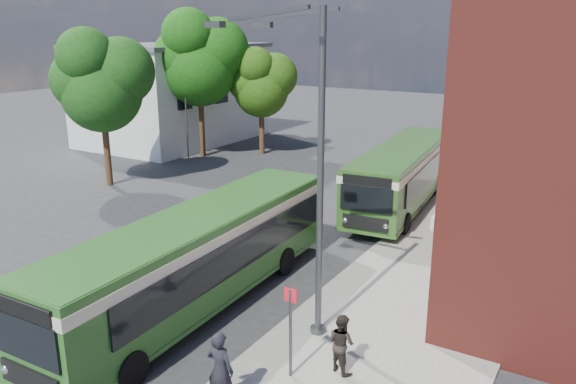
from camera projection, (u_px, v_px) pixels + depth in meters
The scene contains 14 objects.
ground at pixel (217, 272), 20.24m from camera, with size 120.00×120.00×0.00m, color #2C2C2F.
pavement at pixel (469, 238), 23.34m from camera, with size 6.00×48.00×0.15m, color gray.
kerb_line at pixel (399, 226), 24.87m from camera, with size 0.12×48.00×0.01m, color beige.
white_building at pixel (174, 93), 42.90m from camera, with size 9.40×13.40×7.30m.
flagpole at pixel (185, 85), 35.69m from camera, with size 0.95×0.10×9.00m.
street_lamp at pixel (308, 172), 14.85m from camera, with size 2.96×2.38×9.00m.
bus_stop_sign at pixel (291, 327), 13.59m from camera, with size 0.35×0.08×2.52m.
bus_front at pixel (199, 251), 17.34m from camera, with size 2.96×12.44×3.02m.
bus_rear at pixel (403, 170), 27.12m from camera, with size 3.60×11.68×3.02m.
pedestrian_a at pixel (220, 370), 12.61m from camera, with size 0.68×0.45×1.87m, color black.
pedestrian_b at pixel (341, 343), 13.97m from camera, with size 0.75×0.59×1.55m, color black.
tree_left at pixel (100, 80), 29.75m from camera, with size 5.07×4.82×8.55m.
tree_mid at pixel (199, 57), 36.62m from camera, with size 5.76×5.48×9.73m.
tree_right at pixel (261, 82), 37.72m from camera, with size 4.32×4.11×7.30m.
Camera 1 is at (11.79, -14.62, 8.48)m, focal length 35.00 mm.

